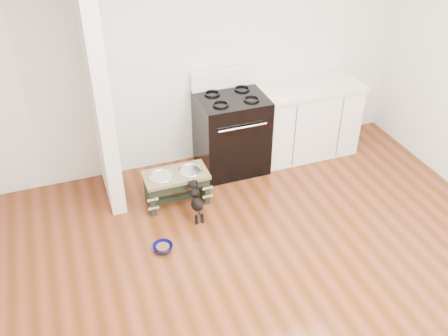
% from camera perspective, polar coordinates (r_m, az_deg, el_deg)
% --- Properties ---
extents(ground, '(5.00, 5.00, 0.00)m').
position_cam_1_polar(ground, '(4.49, 7.72, -15.00)').
color(ground, '#4E270E').
rests_on(ground, ground).
extents(room_shell, '(5.00, 5.00, 5.00)m').
position_cam_1_polar(room_shell, '(3.44, 9.76, 2.94)').
color(room_shell, silver).
rests_on(room_shell, ground).
extents(partition_wall, '(0.15, 0.80, 2.70)m').
position_cam_1_polar(partition_wall, '(5.07, -14.32, 9.54)').
color(partition_wall, silver).
rests_on(partition_wall, ground).
extents(oven_range, '(0.76, 0.69, 1.14)m').
position_cam_1_polar(oven_range, '(5.80, 0.83, 4.18)').
color(oven_range, black).
rests_on(oven_range, ground).
extents(cabinet_run, '(1.24, 0.64, 0.91)m').
position_cam_1_polar(cabinet_run, '(6.19, 9.32, 5.55)').
color(cabinet_run, white).
rests_on(cabinet_run, ground).
extents(dog_feeder, '(0.68, 0.36, 0.39)m').
position_cam_1_polar(dog_feeder, '(5.34, -5.47, -1.62)').
color(dog_feeder, black).
rests_on(dog_feeder, ground).
extents(puppy, '(0.12, 0.35, 0.41)m').
position_cam_1_polar(puppy, '(5.15, -3.22, -3.62)').
color(puppy, black).
rests_on(puppy, ground).
extents(floor_bowl, '(0.22, 0.22, 0.06)m').
position_cam_1_polar(floor_bowl, '(4.92, -7.01, -9.02)').
color(floor_bowl, '#0B0C51').
rests_on(floor_bowl, ground).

